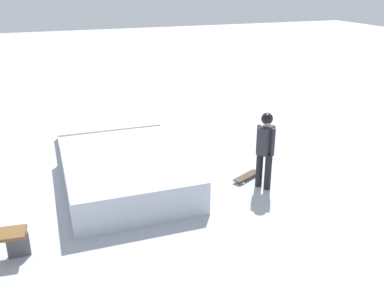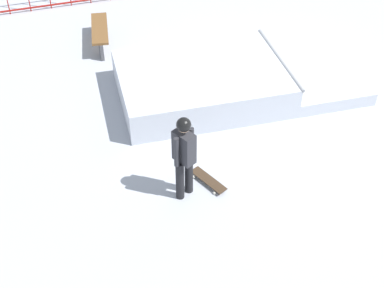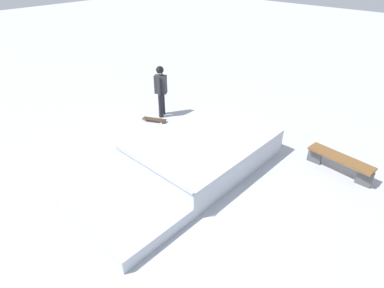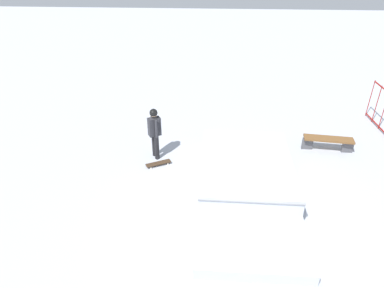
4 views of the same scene
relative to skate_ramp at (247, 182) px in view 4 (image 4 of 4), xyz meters
The scene contains 5 objects.
ground_plane 0.89m from the skate_ramp, ahead, with size 60.00×60.00×0.00m, color #B2B7C1.
skate_ramp is the anchor object (origin of this frame).
skater 3.32m from the skate_ramp, 119.75° to the right, with size 0.39×0.44×1.73m.
skateboard 2.91m from the skate_ramp, 112.70° to the right, with size 0.54×0.80×0.09m.
park_bench 3.71m from the skate_ramp, 129.12° to the left, with size 0.57×1.65×0.48m.
Camera 4 is at (7.14, -1.00, 6.24)m, focal length 32.71 mm.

